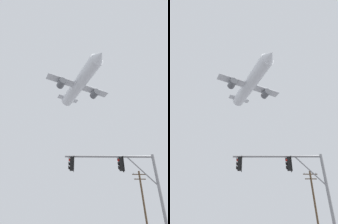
# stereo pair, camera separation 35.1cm
# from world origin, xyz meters

# --- Properties ---
(signal_pole_near) EXTENTS (6.32, 0.55, 6.00)m
(signal_pole_near) POSITION_xyz_m (2.39, 6.55, 4.54)
(signal_pole_near) COLOR gray
(signal_pole_near) RESTS_ON ground
(utility_pole) EXTENTS (2.20, 0.28, 8.97)m
(utility_pole) POSITION_xyz_m (8.94, 22.69, 4.78)
(utility_pole) COLOR brown
(utility_pole) RESTS_ON ground
(airplane) EXTENTS (16.75, 21.68, 6.17)m
(airplane) POSITION_xyz_m (-0.47, 30.81, 33.75)
(airplane) COLOR white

